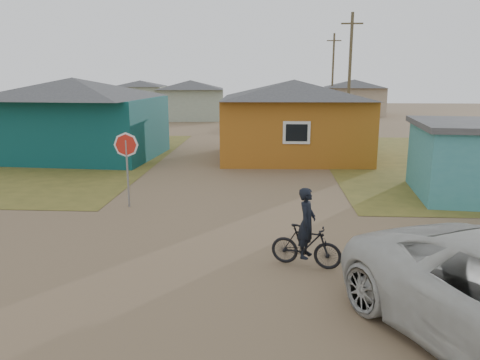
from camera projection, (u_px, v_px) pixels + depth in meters
The scene contains 10 objects.
ground at pixel (209, 267), 10.38m from camera, with size 120.00×120.00×0.00m, color #796146.
house_teal at pixel (75, 117), 23.56m from camera, with size 8.93×7.08×4.00m.
house_yellow at pixel (293, 118), 23.40m from camera, with size 7.72×6.76×3.90m.
house_pale_west at pixel (191, 99), 43.41m from camera, with size 7.04×6.15×3.60m.
house_beige_east at pixel (354, 97), 48.29m from camera, with size 6.95×6.05×3.60m.
house_pale_north at pixel (141, 94), 55.59m from camera, with size 6.28×5.81×3.40m.
utility_pole_near at pixel (350, 74), 30.48m from camera, with size 1.40×0.20×8.00m.
utility_pole_far at pixel (333, 74), 45.99m from camera, with size 1.40×0.20×8.00m.
stop_sign at pixel (126, 152), 14.66m from camera, with size 0.74×0.35×2.40m.
cyclist at pixel (306, 238), 10.27m from camera, with size 1.64×0.92×1.79m.
Camera 1 is at (1.27, -9.63, 4.19)m, focal length 35.00 mm.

